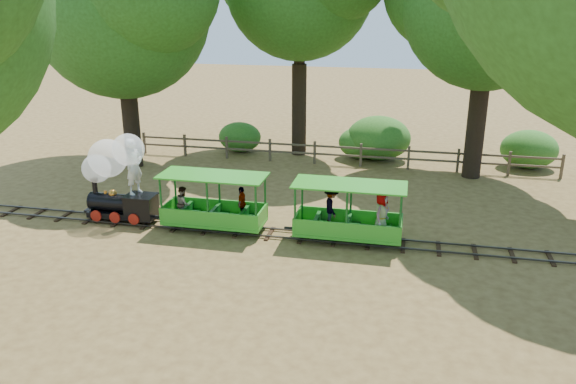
% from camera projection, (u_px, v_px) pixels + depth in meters
% --- Properties ---
extents(ground, '(90.00, 90.00, 0.00)m').
position_uv_depth(ground, '(302.00, 237.00, 16.91)').
color(ground, olive).
rests_on(ground, ground).
extents(track, '(22.00, 1.00, 0.10)m').
position_uv_depth(track, '(302.00, 235.00, 16.89)').
color(track, '#3F3D3A').
rests_on(track, ground).
extents(locomotive, '(2.56, 1.20, 2.94)m').
position_uv_depth(locomotive, '(115.00, 171.00, 17.66)').
color(locomotive, black).
rests_on(locomotive, ground).
extents(carriage_front, '(3.25, 1.33, 1.69)m').
position_uv_depth(carriage_front, '(213.00, 208.00, 17.23)').
color(carriage_front, green).
rests_on(carriage_front, track).
extents(carriage_rear, '(3.25, 1.45, 1.69)m').
position_uv_depth(carriage_rear, '(351.00, 216.00, 16.39)').
color(carriage_rear, green).
rests_on(carriage_rear, track).
extents(fence, '(18.10, 0.10, 1.00)m').
position_uv_depth(fence, '(338.00, 152.00, 24.11)').
color(fence, brown).
rests_on(fence, ground).
extents(shrub_west, '(2.01, 1.55, 1.39)m').
position_uv_depth(shrub_west, '(240.00, 137.00, 26.24)').
color(shrub_west, '#2D6B1E').
rests_on(shrub_west, ground).
extents(shrub_mid_w, '(2.83, 2.18, 1.96)m').
position_uv_depth(shrub_mid_w, '(378.00, 138.00, 24.85)').
color(shrub_mid_w, '#2D6B1E').
rests_on(shrub_mid_w, ground).
extents(shrub_mid_e, '(2.09, 1.61, 1.44)m').
position_uv_depth(shrub_mid_e, '(362.00, 143.00, 25.08)').
color(shrub_mid_e, '#2D6B1E').
rests_on(shrub_mid_e, ground).
extents(shrub_east, '(2.35, 1.81, 1.63)m').
position_uv_depth(shrub_east, '(529.00, 149.00, 23.62)').
color(shrub_east, '#2D6B1E').
rests_on(shrub_east, ground).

